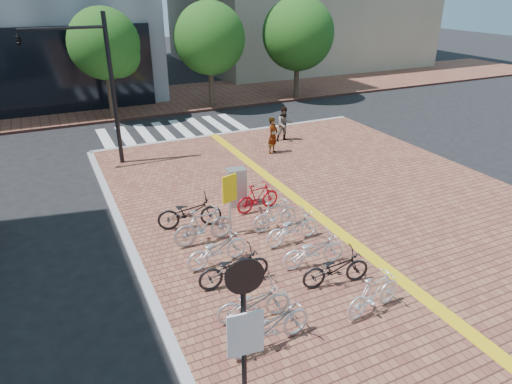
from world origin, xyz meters
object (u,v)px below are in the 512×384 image
bike_6 (374,294)px  pedestrian_b (284,124)px  bike_1 (254,303)px  bike_10 (275,215)px  traffic_light_pole (72,65)px  yellow_sign (230,194)px  notice_sign (245,324)px  pedestrian_a (273,135)px  bike_7 (336,268)px  bike_11 (258,197)px  bike_2 (234,268)px  bike_0 (270,326)px  utility_box (236,187)px  bike_9 (292,228)px  bike_3 (217,249)px  bike_8 (314,250)px  bike_4 (204,226)px  bike_5 (190,212)px

bike_6 → pedestrian_b: pedestrian_b is taller
bike_1 → bike_10: bike_10 is taller
bike_1 → traffic_light_pole: traffic_light_pole is taller
yellow_sign → notice_sign: 6.58m
bike_6 → notice_sign: (-3.85, -1.36, 1.59)m
pedestrian_a → bike_1: bearing=-151.5°
bike_7 → yellow_sign: (-1.41, 3.50, 0.88)m
bike_6 → bike_11: (-0.15, 5.86, -0.02)m
bike_2 → traffic_light_pole: (-2.33, 10.11, 3.68)m
bike_0 → bike_11: bearing=-30.6°
utility_box → yellow_sign: (-0.96, -1.78, 0.68)m
bike_0 → yellow_sign: bearing=-20.0°
pedestrian_a → bike_7: bearing=-140.1°
bike_1 → bike_9: bearing=-36.3°
pedestrian_b → utility_box: bearing=-124.1°
bike_9 → notice_sign: 6.37m
notice_sign → bike_2: bearing=70.0°
bike_7 → yellow_sign: 3.88m
bike_3 → bike_6: size_ratio=1.06×
bike_0 → bike_2: size_ratio=1.05×
utility_box → notice_sign: notice_sign is taller
bike_0 → bike_9: size_ratio=1.07×
bike_0 → notice_sign: bearing=132.3°
bike_0 → bike_8: 3.27m
bike_0 → bike_10: size_ratio=1.22×
bike_4 → yellow_sign: bearing=-85.2°
bike_8 → traffic_light_pole: (-4.60, 10.25, 3.70)m
bike_3 → bike_4: 1.24m
bike_2 → yellow_sign: size_ratio=0.96×
bike_5 → bike_11: bike_5 is taller
bike_1 → bike_7: bike_7 is taller
bike_11 → bike_2: bearing=139.1°
bike_9 → pedestrian_a: bearing=-29.7°
pedestrian_b → notice_sign: 15.74m
bike_8 → notice_sign: (-3.62, -3.59, 1.62)m
bike_2 → bike_3: 1.05m
bike_3 → utility_box: utility_box is taller
bike_9 → pedestrian_b: size_ratio=1.10×
bike_3 → bike_1: bearing=170.6°
bike_8 → bike_10: bearing=4.8°
bike_10 → traffic_light_pole: 9.94m
bike_0 → bike_6: bike_0 is taller
bike_5 → notice_sign: notice_sign is taller
bike_4 → pedestrian_a: size_ratio=1.13×
bike_0 → bike_5: size_ratio=0.99×
utility_box → bike_0: bearing=-107.3°
bike_6 → bike_10: 4.49m
bike_2 → bike_7: 2.56m
bike_4 → utility_box: utility_box is taller
bike_1 → yellow_sign: 4.05m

